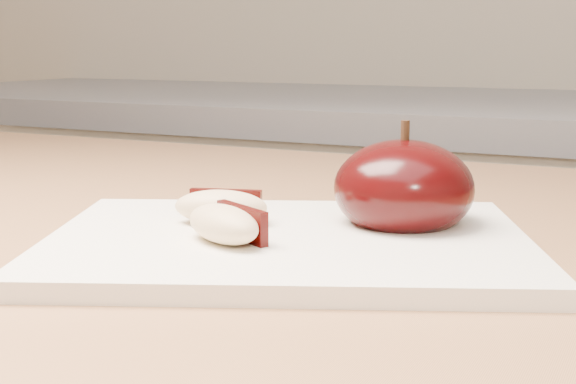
% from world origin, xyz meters
% --- Properties ---
extents(cutting_board, '(0.34, 0.30, 0.01)m').
position_xyz_m(cutting_board, '(-0.09, 0.41, 0.91)').
color(cutting_board, white).
rests_on(cutting_board, island_counter).
extents(apple_half, '(0.10, 0.10, 0.07)m').
position_xyz_m(apple_half, '(-0.04, 0.47, 0.93)').
color(apple_half, black).
rests_on(apple_half, cutting_board).
extents(apple_wedge_a, '(0.06, 0.04, 0.02)m').
position_xyz_m(apple_wedge_a, '(-0.14, 0.42, 0.92)').
color(apple_wedge_a, beige).
rests_on(apple_wedge_a, cutting_board).
extents(apple_wedge_b, '(0.06, 0.05, 0.02)m').
position_xyz_m(apple_wedge_b, '(-0.11, 0.38, 0.92)').
color(apple_wedge_b, beige).
rests_on(apple_wedge_b, cutting_board).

